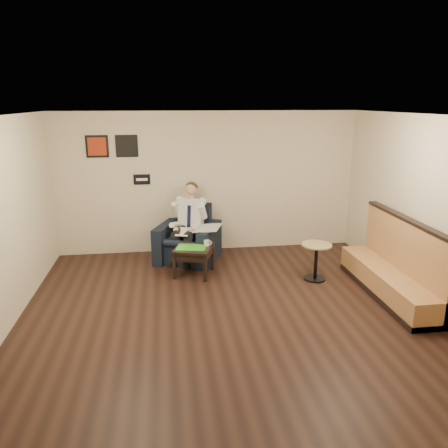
{
  "coord_description": "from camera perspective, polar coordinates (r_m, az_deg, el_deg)",
  "views": [
    {
      "loc": [
        -0.87,
        -5.59,
        2.99
      ],
      "look_at": [
        0.08,
        1.2,
        1.04
      ],
      "focal_mm": 35.0,
      "sensor_mm": 36.0,
      "label": 1
    }
  ],
  "objects": [
    {
      "name": "wall_front",
      "position": [
        3.16,
        9.42,
        -14.55
      ],
      "size": [
        6.0,
        0.02,
        2.8
      ],
      "primitive_type": "cube",
      "color": "beige",
      "rests_on": "ground"
    },
    {
      "name": "art_print_left",
      "position": [
        8.71,
        -16.24,
        9.7
      ],
      "size": [
        0.42,
        0.03,
        0.42
      ],
      "primitive_type": "cube",
      "color": "#B12D15",
      "rests_on": "wall_back"
    },
    {
      "name": "ceiling",
      "position": [
        5.66,
        0.93,
        13.93
      ],
      "size": [
        6.0,
        6.0,
        0.02
      ],
      "primitive_type": "cube",
      "color": "white",
      "rests_on": "wall_back"
    },
    {
      "name": "green_folder",
      "position": [
        7.67,
        -4.29,
        -3.05
      ],
      "size": [
        0.57,
        0.45,
        0.01
      ],
      "primitive_type": "cube",
      "rotation": [
        0.0,
        0.0,
        -0.2
      ],
      "color": "green",
      "rests_on": "side_table"
    },
    {
      "name": "armchair",
      "position": [
        8.4,
        -4.75,
        -1.31
      ],
      "size": [
        1.39,
        1.39,
        1.04
      ],
      "primitive_type": "cube",
      "rotation": [
        0.0,
        0.0,
        -0.38
      ],
      "color": "black",
      "rests_on": "ground"
    },
    {
      "name": "seating_sign",
      "position": [
        8.72,
        -10.69,
        5.74
      ],
      "size": [
        0.32,
        0.02,
        0.2
      ],
      "primitive_type": "cube",
      "color": "black",
      "rests_on": "wall_back"
    },
    {
      "name": "wall_right",
      "position": [
        6.98,
        25.99,
        1.06
      ],
      "size": [
        0.02,
        6.0,
        2.8
      ],
      "primitive_type": "cube",
      "color": "beige",
      "rests_on": "ground"
    },
    {
      "name": "smartphone",
      "position": [
        7.83,
        -3.25,
        -2.64
      ],
      "size": [
        0.18,
        0.15,
        0.01
      ],
      "primitive_type": "cube",
      "rotation": [
        0.0,
        0.0,
        -0.52
      ],
      "color": "black",
      "rests_on": "side_table"
    },
    {
      "name": "side_table",
      "position": [
        7.76,
        -3.96,
        -4.83
      ],
      "size": [
        0.79,
        0.79,
        0.51
      ],
      "primitive_type": "cube",
      "rotation": [
        0.0,
        0.0,
        -0.34
      ],
      "color": "black",
      "rests_on": "ground"
    },
    {
      "name": "newspaper",
      "position": [
        8.12,
        -2.14,
        -0.5
      ],
      "size": [
        0.61,
        0.68,
        0.01
      ],
      "primitive_type": "cube",
      "rotation": [
        0.0,
        0.0,
        -0.33
      ],
      "color": "silver",
      "rests_on": "armchair"
    },
    {
      "name": "lap_papers",
      "position": [
        8.14,
        -5.33,
        -1.01
      ],
      "size": [
        0.33,
        0.39,
        0.01
      ],
      "primitive_type": "cube",
      "rotation": [
        0.0,
        0.0,
        -0.32
      ],
      "color": "white",
      "rests_on": "seated_man"
    },
    {
      "name": "wall_back",
      "position": [
        8.78,
        -2.12,
        5.42
      ],
      "size": [
        6.0,
        0.02,
        2.8
      ],
      "primitive_type": "cube",
      "color": "beige",
      "rests_on": "ground"
    },
    {
      "name": "banquette",
      "position": [
        7.3,
        20.93,
        -4.22
      ],
      "size": [
        0.57,
        2.4,
        1.23
      ],
      "primitive_type": "cube",
      "color": "#AD7743",
      "rests_on": "ground"
    },
    {
      "name": "coffee_mug",
      "position": [
        7.74,
        -2.29,
        -2.48
      ],
      "size": [
        0.12,
        0.12,
        0.11
      ],
      "primitive_type": "cylinder",
      "rotation": [
        0.0,
        0.0,
        -0.34
      ],
      "color": "white",
      "rests_on": "side_table"
    },
    {
      "name": "cafe_table",
      "position": [
        7.68,
        11.89,
        -4.86
      ],
      "size": [
        0.63,
        0.63,
        0.64
      ],
      "primitive_type": "cylinder",
      "rotation": [
        0.0,
        0.0,
        0.26
      ],
      "color": "#A38858",
      "rests_on": "ground"
    },
    {
      "name": "art_print_right",
      "position": [
        8.65,
        -12.59,
        9.91
      ],
      "size": [
        0.42,
        0.03,
        0.42
      ],
      "primitive_type": "cube",
      "color": "black",
      "rests_on": "wall_back"
    },
    {
      "name": "seated_man",
      "position": [
        8.23,
        -5.08,
        -0.31
      ],
      "size": [
        1.01,
        1.19,
        1.42
      ],
      "primitive_type": null,
      "rotation": [
        0.0,
        0.0,
        -0.38
      ],
      "color": "white",
      "rests_on": "armchair"
    },
    {
      "name": "ground",
      "position": [
        6.4,
        0.82,
        -11.99
      ],
      "size": [
        6.0,
        6.0,
        0.0
      ],
      "primitive_type": "plane",
      "color": "black",
      "rests_on": "ground"
    }
  ]
}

